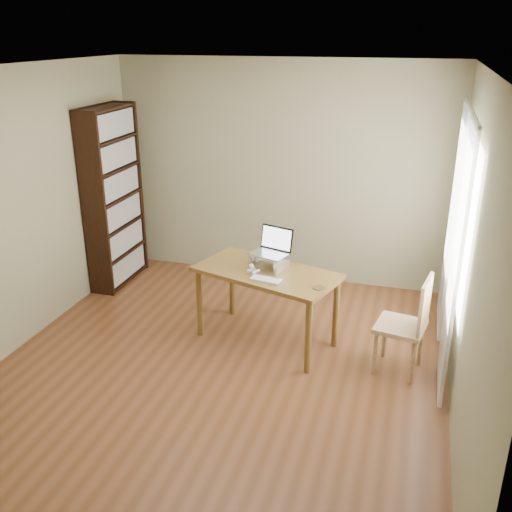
{
  "coord_description": "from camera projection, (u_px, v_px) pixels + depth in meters",
  "views": [
    {
      "loc": [
        1.57,
        -4.16,
        2.88
      ],
      "look_at": [
        0.18,
        0.61,
        0.9
      ],
      "focal_mm": 40.0,
      "sensor_mm": 36.0,
      "label": 1
    }
  ],
  "objects": [
    {
      "name": "laptop_stand",
      "position": [
        269.0,
        260.0,
        5.44
      ],
      "size": [
        0.32,
        0.25,
        0.13
      ],
      "rotation": [
        0.0,
        0.0,
        -0.3
      ],
      "color": "silver",
      "rests_on": "desk"
    },
    {
      "name": "curtains",
      "position": [
        454.0,
        240.0,
        4.97
      ],
      "size": [
        0.03,
        1.9,
        2.25
      ],
      "color": "silver",
      "rests_on": "ground"
    },
    {
      "name": "cat",
      "position": [
        266.0,
        260.0,
        5.48
      ],
      "size": [
        0.25,
        0.49,
        0.16
      ],
      "rotation": [
        0.0,
        0.0,
        -0.5
      ],
      "color": "#453B36",
      "rests_on": "desk"
    },
    {
      "name": "keyboard",
      "position": [
        266.0,
        280.0,
        5.18
      ],
      "size": [
        0.31,
        0.17,
        0.02
      ],
      "rotation": [
        0.0,
        0.0,
        -0.16
      ],
      "color": "silver",
      "rests_on": "desk"
    },
    {
      "name": "laptop",
      "position": [
        271.0,
        247.0,
        5.45
      ],
      "size": [
        0.4,
        0.38,
        0.24
      ],
      "rotation": [
        0.0,
        0.0,
        -0.3
      ],
      "color": "silver",
      "rests_on": "laptop_stand"
    },
    {
      "name": "room",
      "position": [
        219.0,
        234.0,
        4.71
      ],
      "size": [
        4.04,
        4.54,
        2.64
      ],
      "color": "#5B3118",
      "rests_on": "ground"
    },
    {
      "name": "coaster",
      "position": [
        319.0,
        288.0,
        5.04
      ],
      "size": [
        0.11,
        0.11,
        0.01
      ],
      "primitive_type": "cylinder",
      "color": "brown",
      "rests_on": "desk"
    },
    {
      "name": "chair",
      "position": [
        410.0,
        321.0,
        4.98
      ],
      "size": [
        0.48,
        0.48,
        0.93
      ],
      "rotation": [
        0.0,
        0.0,
        -0.18
      ],
      "color": "tan",
      "rests_on": "ground"
    },
    {
      "name": "bookshelf",
      "position": [
        114.0,
        197.0,
        6.66
      ],
      "size": [
        0.3,
        0.9,
        2.1
      ],
      "color": "black",
      "rests_on": "ground"
    },
    {
      "name": "desk",
      "position": [
        267.0,
        281.0,
        5.43
      ],
      "size": [
        1.48,
        1.04,
        0.75
      ],
      "rotation": [
        0.0,
        0.0,
        -0.3
      ],
      "color": "brown",
      "rests_on": "ground"
    }
  ]
}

